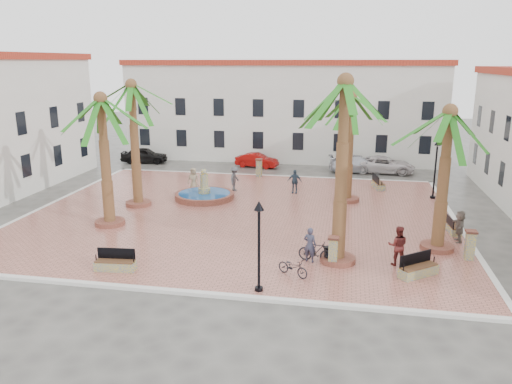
# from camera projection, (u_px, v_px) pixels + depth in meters

# --- Properties ---
(ground) EXTENTS (120.00, 120.00, 0.00)m
(ground) POSITION_uv_depth(u_px,v_px,m) (240.00, 216.00, 31.23)
(ground) COLOR #56544F
(ground) RESTS_ON ground
(plaza) EXTENTS (26.00, 22.00, 0.15)m
(plaza) POSITION_uv_depth(u_px,v_px,m) (240.00, 215.00, 31.21)
(plaza) COLOR #B46859
(plaza) RESTS_ON ground
(kerb_n) EXTENTS (26.30, 0.30, 0.16)m
(kerb_n) POSITION_uv_depth(u_px,v_px,m) (268.00, 176.00, 41.67)
(kerb_n) COLOR silver
(kerb_n) RESTS_ON ground
(kerb_s) EXTENTS (26.30, 0.30, 0.16)m
(kerb_s) POSITION_uv_depth(u_px,v_px,m) (184.00, 292.00, 20.76)
(kerb_s) COLOR silver
(kerb_s) RESTS_ON ground
(kerb_e) EXTENTS (0.30, 22.30, 0.16)m
(kerb_e) POSITION_uv_depth(u_px,v_px,m) (459.00, 227.00, 28.91)
(kerb_e) COLOR silver
(kerb_e) RESTS_ON ground
(kerb_w) EXTENTS (0.30, 22.30, 0.16)m
(kerb_w) POSITION_uv_depth(u_px,v_px,m) (52.00, 204.00, 33.51)
(kerb_w) COLOR silver
(kerb_w) RESTS_ON ground
(building_north) EXTENTS (30.40, 7.40, 9.50)m
(building_north) POSITION_uv_depth(u_px,v_px,m) (283.00, 110.00, 49.02)
(building_north) COLOR silver
(building_north) RESTS_ON ground
(fountain) EXTENTS (4.06, 4.06, 2.10)m
(fountain) POSITION_uv_depth(u_px,v_px,m) (204.00, 194.00, 34.56)
(fountain) COLOR brown
(fountain) RESTS_ON plaza
(palm_nw) EXTENTS (5.39, 5.39, 8.21)m
(palm_nw) POSITION_uv_depth(u_px,v_px,m) (132.00, 99.00, 31.27)
(palm_nw) COLOR brown
(palm_nw) RESTS_ON plaza
(palm_sw) EXTENTS (5.61, 5.61, 7.66)m
(palm_sw) POSITION_uv_depth(u_px,v_px,m) (102.00, 115.00, 27.51)
(palm_sw) COLOR brown
(palm_sw) RESTS_ON plaza
(palm_s) EXTENTS (5.49, 5.49, 8.78)m
(palm_s) POSITION_uv_depth(u_px,v_px,m) (345.00, 103.00, 21.85)
(palm_s) COLOR brown
(palm_s) RESTS_ON plaza
(palm_e) EXTENTS (5.43, 5.43, 7.33)m
(palm_e) POSITION_uv_depth(u_px,v_px,m) (448.00, 130.00, 23.77)
(palm_e) COLOR brown
(palm_e) RESTS_ON plaza
(palm_ne) EXTENTS (5.51, 5.51, 7.45)m
(palm_ne) POSITION_uv_depth(u_px,v_px,m) (351.00, 109.00, 32.47)
(palm_ne) COLOR brown
(palm_ne) RESTS_ON plaza
(bench_s) EXTENTS (1.91, 0.73, 0.99)m
(bench_s) POSITION_uv_depth(u_px,v_px,m) (115.00, 264.00, 22.73)
(bench_s) COLOR #8C885E
(bench_s) RESTS_ON plaza
(bench_se) EXTENTS (1.89, 1.67, 1.02)m
(bench_se) POSITION_uv_depth(u_px,v_px,m) (418.00, 270.00, 22.11)
(bench_se) COLOR #8C885E
(bench_se) RESTS_ON plaza
(bench_e) EXTENTS (0.65, 1.73, 0.89)m
(bench_e) POSITION_uv_depth(u_px,v_px,m) (453.00, 228.00, 27.77)
(bench_e) COLOR #8C885E
(bench_e) RESTS_ON plaza
(bench_ne) EXTENTS (0.97, 2.01, 1.02)m
(bench_ne) POSITION_uv_depth(u_px,v_px,m) (378.00, 184.00, 37.38)
(bench_ne) COLOR #8C885E
(bench_ne) RESTS_ON plaza
(lamppost_s) EXTENTS (0.42, 0.42, 3.88)m
(lamppost_s) POSITION_uv_depth(u_px,v_px,m) (259.00, 231.00, 20.10)
(lamppost_s) COLOR black
(lamppost_s) RESTS_ON plaza
(lamppost_e) EXTENTS (0.45, 0.45, 4.13)m
(lamppost_e) POSITION_uv_depth(u_px,v_px,m) (436.00, 159.00, 33.98)
(lamppost_e) COLOR black
(lamppost_e) RESTS_ON plaza
(bollard_se) EXTENTS (0.53, 0.53, 1.42)m
(bollard_se) POSITION_uv_depth(u_px,v_px,m) (333.00, 251.00, 23.13)
(bollard_se) COLOR #8C885E
(bollard_se) RESTS_ON plaza
(bollard_n) EXTENTS (0.57, 0.57, 1.48)m
(bollard_n) POSITION_uv_depth(u_px,v_px,m) (259.00, 167.00, 41.01)
(bollard_n) COLOR #8C885E
(bollard_n) RESTS_ON plaza
(bollard_e) EXTENTS (0.52, 0.52, 1.46)m
(bollard_e) POSITION_uv_depth(u_px,v_px,m) (470.00, 244.00, 23.85)
(bollard_e) COLOR #8C885E
(bollard_e) RESTS_ON plaza
(litter_bin) EXTENTS (0.38, 0.38, 0.74)m
(litter_bin) POSITION_uv_depth(u_px,v_px,m) (328.00, 254.00, 23.68)
(litter_bin) COLOR black
(litter_bin) RESTS_ON plaza
(cyclist_a) EXTENTS (0.71, 0.57, 1.71)m
(cyclist_a) POSITION_uv_depth(u_px,v_px,m) (310.00, 245.00, 23.54)
(cyclist_a) COLOR #323448
(cyclist_a) RESTS_ON plaza
(bicycle_a) EXTENTS (1.63, 1.25, 0.82)m
(bicycle_a) POSITION_uv_depth(u_px,v_px,m) (293.00, 267.00, 22.11)
(bicycle_a) COLOR black
(bicycle_a) RESTS_ON plaza
(cyclist_b) EXTENTS (0.94, 0.74, 1.90)m
(cyclist_b) POSITION_uv_depth(u_px,v_px,m) (398.00, 246.00, 23.17)
(cyclist_b) COLOR maroon
(cyclist_b) RESTS_ON plaza
(bicycle_b) EXTENTS (1.80, 0.84, 1.04)m
(bicycle_b) POSITION_uv_depth(u_px,v_px,m) (316.00, 251.00, 23.62)
(bicycle_b) COLOR black
(bicycle_b) RESTS_ON plaza
(pedestrian_fountain_a) EXTENTS (0.87, 0.59, 1.72)m
(pedestrian_fountain_a) POSITION_uv_depth(u_px,v_px,m) (194.00, 179.00, 36.44)
(pedestrian_fountain_a) COLOR #968163
(pedestrian_fountain_a) RESTS_ON plaza
(pedestrian_fountain_b) EXTENTS (1.02, 0.44, 1.72)m
(pedestrian_fountain_b) POSITION_uv_depth(u_px,v_px,m) (295.00, 181.00, 35.86)
(pedestrian_fountain_b) COLOR #2E4256
(pedestrian_fountain_b) RESTS_ON plaza
(pedestrian_north) EXTENTS (0.85, 1.26, 1.81)m
(pedestrian_north) POSITION_uv_depth(u_px,v_px,m) (235.00, 179.00, 36.50)
(pedestrian_north) COLOR #46474B
(pedestrian_north) RESTS_ON plaza
(pedestrian_east) EXTENTS (0.54, 1.59, 1.70)m
(pedestrian_east) POSITION_uv_depth(u_px,v_px,m) (460.00, 226.00, 26.18)
(pedestrian_east) COLOR #6E6157
(pedestrian_east) RESTS_ON plaza
(car_black) EXTENTS (4.54, 2.34, 1.48)m
(car_black) POSITION_uv_depth(u_px,v_px,m) (144.00, 155.00, 47.30)
(car_black) COLOR black
(car_black) RESTS_ON ground
(car_red) EXTENTS (4.04, 1.97, 1.27)m
(car_red) POSITION_uv_depth(u_px,v_px,m) (257.00, 160.00, 45.35)
(car_red) COLOR #940A08
(car_red) RESTS_ON ground
(car_silver) EXTENTS (5.27, 2.69, 1.47)m
(car_silver) POSITION_uv_depth(u_px,v_px,m) (358.00, 164.00, 43.27)
(car_silver) COLOR silver
(car_silver) RESTS_ON ground
(car_white) EXTENTS (5.25, 2.62, 1.43)m
(car_white) POSITION_uv_depth(u_px,v_px,m) (384.00, 165.00, 43.04)
(car_white) COLOR silver
(car_white) RESTS_ON ground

